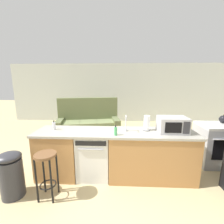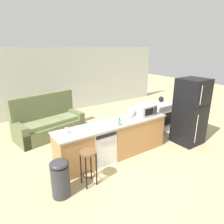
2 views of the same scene
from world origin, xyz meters
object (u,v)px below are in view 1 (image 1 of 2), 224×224
(stove_range, at_px, (216,144))
(kettle, at_px, (223,119))
(microwave, at_px, (172,125))
(dish_soap_bottle, at_px, (54,126))
(paper_towel_roll, at_px, (147,123))
(couch, at_px, (89,124))
(soap_bottle, at_px, (116,131))
(dishwasher, at_px, (94,155))
(bar_stool, at_px, (46,166))
(trash_bin, at_px, (11,174))

(stove_range, bearing_deg, kettle, 37.71)
(microwave, bearing_deg, dish_soap_bottle, 178.56)
(dish_soap_bottle, bearing_deg, kettle, 10.04)
(paper_towel_roll, bearing_deg, couch, 126.12)
(stove_range, relative_size, microwave, 1.80)
(couch, bearing_deg, soap_bottle, -68.06)
(dishwasher, height_order, bar_stool, dishwasher)
(trash_bin, bearing_deg, paper_towel_roll, 17.51)
(microwave, relative_size, soap_bottle, 2.84)
(paper_towel_roll, relative_size, bar_stool, 0.38)
(stove_range, distance_m, kettle, 0.58)
(dish_soap_bottle, height_order, couch, couch)
(kettle, distance_m, bar_stool, 3.66)
(microwave, bearing_deg, kettle, 26.86)
(kettle, relative_size, bar_stool, 0.28)
(kettle, relative_size, trash_bin, 0.28)
(dishwasher, bearing_deg, trash_bin, -153.31)
(paper_towel_roll, relative_size, soap_bottle, 1.60)
(dishwasher, xyz_separation_m, bar_stool, (-0.63, -0.61, 0.11))
(dishwasher, relative_size, trash_bin, 1.14)
(bar_stool, bearing_deg, dish_soap_bottle, 101.43)
(trash_bin, distance_m, couch, 2.87)
(dishwasher, distance_m, soap_bottle, 0.72)
(dishwasher, xyz_separation_m, microwave, (1.43, -0.00, 0.62))
(microwave, xyz_separation_m, dish_soap_bottle, (-2.19, 0.05, -0.07))
(stove_range, relative_size, kettle, 4.39)
(soap_bottle, bearing_deg, trash_bin, -166.00)
(kettle, distance_m, couch, 3.70)
(soap_bottle, distance_m, bar_stool, 1.20)
(stove_range, xyz_separation_m, kettle, (0.17, 0.13, 0.53))
(dishwasher, height_order, dish_soap_bottle, dish_soap_bottle)
(dishwasher, xyz_separation_m, paper_towel_roll, (0.99, 0.09, 0.62))
(soap_bottle, xyz_separation_m, dish_soap_bottle, (-1.17, 0.25, 0.00))
(couch, bearing_deg, paper_towel_roll, -53.88)
(paper_towel_roll, distance_m, soap_bottle, 0.64)
(paper_towel_roll, bearing_deg, bar_stool, -156.64)
(dishwasher, bearing_deg, paper_towel_roll, 5.00)
(paper_towel_roll, relative_size, couch, 0.13)
(dishwasher, relative_size, bar_stool, 1.14)
(paper_towel_roll, distance_m, trash_bin, 2.39)
(paper_towel_roll, bearing_deg, kettle, 18.40)
(microwave, height_order, bar_stool, microwave)
(microwave, bearing_deg, paper_towel_roll, 168.67)
(paper_towel_roll, xyz_separation_m, dish_soap_bottle, (-1.75, -0.03, -0.07))
(stove_range, relative_size, couch, 0.42)
(microwave, distance_m, bar_stool, 2.20)
(soap_bottle, bearing_deg, stove_range, 18.93)
(soap_bottle, height_order, bar_stool, soap_bottle)
(paper_towel_roll, height_order, kettle, paper_towel_roll)
(microwave, relative_size, couch, 0.23)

